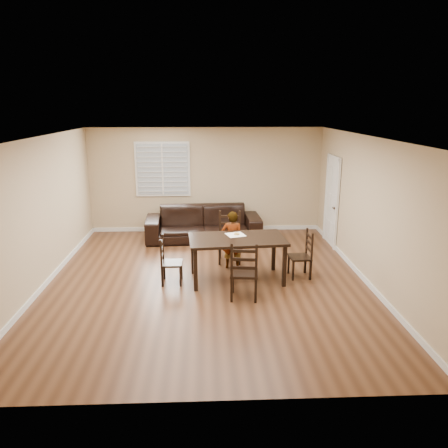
{
  "coord_description": "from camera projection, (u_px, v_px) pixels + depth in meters",
  "views": [
    {
      "loc": [
        -0.02,
        -7.74,
        3.25
      ],
      "look_at": [
        0.34,
        0.45,
        1.0
      ],
      "focal_mm": 35.0,
      "sensor_mm": 36.0,
      "label": 1
    }
  ],
  "objects": [
    {
      "name": "chair_far",
      "position": [
        244.0,
        275.0,
        7.36
      ],
      "size": [
        0.52,
        0.49,
        1.04
      ],
      "rotation": [
        0.0,
        0.0,
        3.02
      ],
      "color": "black",
      "rests_on": "ground"
    },
    {
      "name": "chair_right",
      "position": [
        305.0,
        256.0,
        8.44
      ],
      "size": [
        0.41,
        0.44,
        0.93
      ],
      "rotation": [
        0.0,
        0.0,
        -1.52
      ],
      "color": "black",
      "rests_on": "ground"
    },
    {
      "name": "chair_near",
      "position": [
        230.0,
        238.0,
        9.35
      ],
      "size": [
        0.51,
        0.48,
        1.07
      ],
      "rotation": [
        0.0,
        0.0,
        -0.07
      ],
      "color": "black",
      "rests_on": "ground"
    },
    {
      "name": "child",
      "position": [
        232.0,
        240.0,
        8.85
      ],
      "size": [
        0.46,
        0.32,
        1.2
      ],
      "primitive_type": "imported",
      "rotation": [
        0.0,
        0.0,
        3.05
      ],
      "color": "gray",
      "rests_on": "ground"
    },
    {
      "name": "napkin",
      "position": [
        235.0,
        235.0,
        8.36
      ],
      "size": [
        0.41,
        0.41,
        0.0
      ],
      "primitive_type": "cube",
      "rotation": [
        0.0,
        0.0,
        0.3
      ],
      "color": "white",
      "rests_on": "dining_table"
    },
    {
      "name": "chair_left",
      "position": [
        166.0,
        262.0,
        8.13
      ],
      "size": [
        0.39,
        0.41,
        0.91
      ],
      "rotation": [
        0.0,
        0.0,
        1.56
      ],
      "color": "black",
      "rests_on": "ground"
    },
    {
      "name": "ground",
      "position": [
        207.0,
        281.0,
        8.32
      ],
      "size": [
        7.0,
        7.0,
        0.0
      ],
      "primitive_type": "plane",
      "color": "brown",
      "rests_on": "ground"
    },
    {
      "name": "dining_table",
      "position": [
        237.0,
        242.0,
        8.19
      ],
      "size": [
        1.86,
        1.15,
        0.84
      ],
      "rotation": [
        0.0,
        0.0,
        0.08
      ],
      "color": "black",
      "rests_on": "ground"
    },
    {
      "name": "room",
      "position": [
        208.0,
        186.0,
        8.02
      ],
      "size": [
        6.04,
        7.04,
        2.72
      ],
      "color": "tan",
      "rests_on": "ground"
    },
    {
      "name": "sofa",
      "position": [
        203.0,
        223.0,
        10.8
      ],
      "size": [
        2.86,
        1.24,
        0.82
      ],
      "primitive_type": "imported",
      "rotation": [
        0.0,
        0.0,
        0.05
      ],
      "color": "black",
      "rests_on": "ground"
    },
    {
      "name": "donut",
      "position": [
        237.0,
        234.0,
        8.36
      ],
      "size": [
        0.11,
        0.11,
        0.04
      ],
      "color": "gold",
      "rests_on": "napkin"
    }
  ]
}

